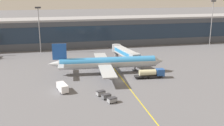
% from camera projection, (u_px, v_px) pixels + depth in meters
% --- Properties ---
extents(ground_plane, '(700.00, 700.00, 0.00)m').
position_uv_depth(ground_plane, '(120.00, 81.00, 96.91)').
color(ground_plane, slate).
extents(apron_lead_in_line, '(0.73, 80.00, 0.01)m').
position_uv_depth(apron_lead_in_line, '(122.00, 79.00, 99.06)').
color(apron_lead_in_line, yellow).
rests_on(apron_lead_in_line, ground_plane).
extents(terminal_building, '(193.20, 17.03, 15.66)m').
position_uv_depth(terminal_building, '(93.00, 32.00, 155.04)').
color(terminal_building, '#424751').
rests_on(terminal_building, ground_plane).
extents(main_airliner, '(44.19, 35.06, 11.96)m').
position_uv_depth(main_airliner, '(107.00, 63.00, 104.16)').
color(main_airliner, '#B2B7BC').
rests_on(main_airliner, ground_plane).
extents(jet_bridge, '(6.98, 22.72, 6.90)m').
position_uv_depth(jet_bridge, '(124.00, 52.00, 116.63)').
color(jet_bridge, '#B2B7BC').
rests_on(jet_bridge, ground_plane).
extents(fuel_tanker, '(10.96, 3.31, 3.25)m').
position_uv_depth(fuel_tanker, '(151.00, 73.00, 99.27)').
color(fuel_tanker, '#232326').
rests_on(fuel_tanker, ground_plane).
extents(lavatory_truck, '(3.65, 6.19, 2.50)m').
position_uv_depth(lavatory_truck, '(62.00, 87.00, 86.45)').
color(lavatory_truck, white).
rests_on(lavatory_truck, ground_plane).
extents(baggage_cart_0, '(3.02, 2.36, 1.48)m').
position_uv_depth(baggage_cart_0, '(112.00, 100.00, 77.99)').
color(baggage_cart_0, gray).
rests_on(baggage_cart_0, ground_plane).
extents(baggage_cart_1, '(3.02, 2.36, 1.48)m').
position_uv_depth(baggage_cart_1, '(106.00, 96.00, 80.59)').
color(baggage_cart_1, '#595B60').
rests_on(baggage_cart_1, ground_plane).
extents(baggage_cart_2, '(3.02, 2.36, 1.48)m').
position_uv_depth(baggage_cart_2, '(101.00, 93.00, 83.20)').
color(baggage_cart_2, gray).
rests_on(baggage_cart_2, ground_plane).
extents(apron_light_mast_1, '(2.80, 0.50, 22.70)m').
position_uv_depth(apron_light_mast_1, '(39.00, 26.00, 136.43)').
color(apron_light_mast_1, gray).
rests_on(apron_light_mast_1, ground_plane).
extents(apron_light_mast_2, '(2.80, 0.50, 25.00)m').
position_uv_depth(apron_light_mast_2, '(212.00, 19.00, 155.56)').
color(apron_light_mast_2, gray).
rests_on(apron_light_mast_2, ground_plane).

